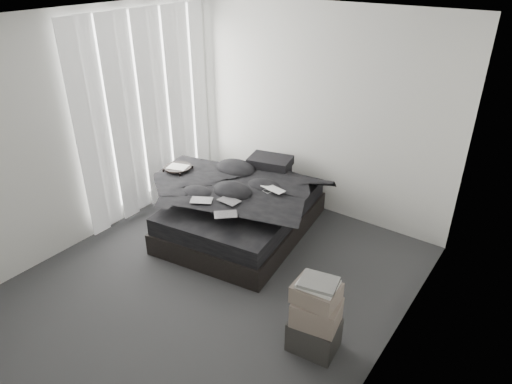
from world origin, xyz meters
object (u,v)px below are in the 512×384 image
Objects in this scene: side_stand at (180,189)px; box_lower at (314,334)px; laptop at (270,185)px; bed at (242,221)px.

side_stand is 2.82m from box_lower.
side_stand is at bearing 157.89° from box_lower.
laptop is 1.88m from box_lower.
bed is 2.01m from box_lower.
laptop is at bearing 7.81° from side_stand.
bed is 2.98× the size of side_stand.
laptop is at bearing 136.46° from box_lower.
side_stand is (-1.31, -0.18, -0.38)m from laptop.
laptop reaches higher than bed.
laptop is 0.48× the size of side_stand.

